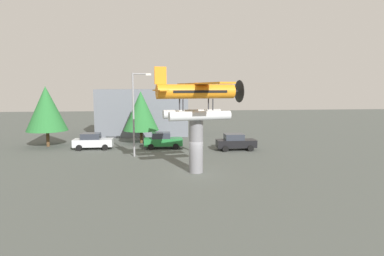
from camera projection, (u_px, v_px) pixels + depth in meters
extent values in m
plane|color=#4C514C|center=(196.00, 172.00, 26.43)|extent=(140.00, 140.00, 0.00)
cylinder|color=slate|center=(196.00, 146.00, 26.17)|extent=(1.10, 1.10, 4.25)
cylinder|color=silver|center=(200.00, 116.00, 24.92)|extent=(4.84, 1.61, 0.70)
cylinder|color=#333338|center=(213.00, 105.00, 25.65)|extent=(0.12, 0.12, 0.90)
cylinder|color=#333338|center=(183.00, 105.00, 24.94)|extent=(0.12, 0.12, 0.90)
cylinder|color=silver|center=(192.00, 114.00, 26.81)|extent=(4.84, 1.61, 0.70)
cylinder|color=#333338|center=(208.00, 104.00, 26.59)|extent=(0.12, 0.12, 0.90)
cylinder|color=#333338|center=(180.00, 104.00, 25.89)|extent=(0.12, 0.12, 0.90)
cylinder|color=orange|center=(196.00, 92.00, 25.65)|extent=(6.30, 2.27, 1.10)
cube|color=black|center=(199.00, 92.00, 25.70)|extent=(4.48, 1.96, 0.20)
cone|color=#262628|center=(235.00, 91.00, 26.60)|extent=(0.86, 1.00, 0.88)
cylinder|color=black|center=(239.00, 91.00, 26.72)|extent=(0.39, 1.77, 1.80)
cube|color=orange|center=(201.00, 84.00, 25.69)|extent=(3.08, 10.42, 0.12)
cube|color=orange|center=(161.00, 90.00, 24.81)|extent=(1.23, 2.88, 0.10)
cube|color=orange|center=(160.00, 75.00, 24.67)|extent=(0.91, 0.29, 1.30)
cube|color=silver|center=(93.00, 143.00, 36.25)|extent=(4.20, 1.70, 0.80)
cube|color=#2D333D|center=(91.00, 136.00, 36.14)|extent=(2.00, 1.56, 0.64)
cylinder|color=black|center=(105.00, 147.00, 35.55)|extent=(0.64, 0.22, 0.64)
cylinder|color=black|center=(107.00, 145.00, 37.33)|extent=(0.64, 0.22, 0.64)
cylinder|color=black|center=(79.00, 148.00, 35.27)|extent=(0.64, 0.22, 0.64)
cylinder|color=black|center=(83.00, 145.00, 37.04)|extent=(0.64, 0.22, 0.64)
cube|color=#237A38|center=(163.00, 142.00, 36.80)|extent=(4.20, 1.70, 0.80)
cube|color=#2D333D|center=(161.00, 135.00, 36.68)|extent=(2.00, 1.56, 0.64)
cylinder|color=black|center=(176.00, 146.00, 36.10)|extent=(0.64, 0.22, 0.64)
cylinder|color=black|center=(175.00, 144.00, 37.88)|extent=(0.64, 0.22, 0.64)
cylinder|color=black|center=(151.00, 147.00, 35.82)|extent=(0.64, 0.22, 0.64)
cylinder|color=black|center=(151.00, 144.00, 37.59)|extent=(0.64, 0.22, 0.64)
cube|color=black|center=(236.00, 143.00, 35.72)|extent=(4.20, 1.70, 0.80)
cube|color=#2D333D|center=(234.00, 137.00, 35.60)|extent=(2.00, 1.56, 0.64)
cylinder|color=black|center=(251.00, 148.00, 35.02)|extent=(0.64, 0.22, 0.64)
cylinder|color=black|center=(246.00, 145.00, 36.80)|extent=(0.64, 0.22, 0.64)
cylinder|color=black|center=(225.00, 149.00, 34.74)|extent=(0.64, 0.22, 0.64)
cylinder|color=black|center=(222.00, 146.00, 36.51)|extent=(0.64, 0.22, 0.64)
cylinder|color=gray|center=(133.00, 115.00, 31.99)|extent=(0.18, 0.18, 8.09)
cylinder|color=gray|center=(141.00, 74.00, 31.59)|extent=(1.60, 0.12, 0.12)
cube|color=silver|center=(149.00, 74.00, 31.67)|extent=(0.50, 0.28, 0.20)
cube|color=slate|center=(143.00, 112.00, 47.21)|extent=(12.42, 6.22, 6.45)
cylinder|color=brown|center=(48.00, 139.00, 37.85)|extent=(0.36, 0.36, 1.81)
cone|color=#287033|center=(46.00, 109.00, 37.43)|extent=(4.54, 4.54, 5.04)
cylinder|color=brown|center=(141.00, 137.00, 40.23)|extent=(0.36, 0.36, 1.55)
cone|color=#287033|center=(141.00, 111.00, 39.85)|extent=(4.25, 4.25, 4.72)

